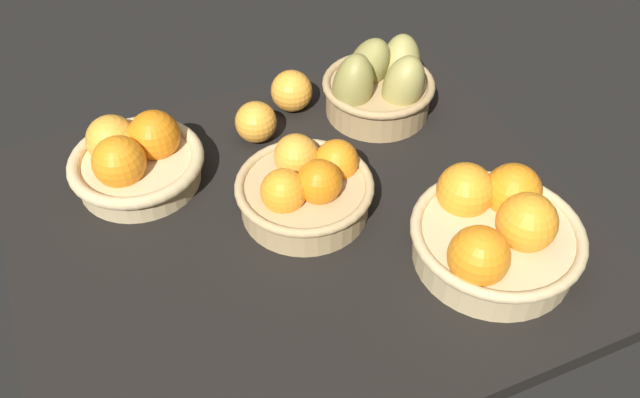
{
  "coord_description": "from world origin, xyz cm",
  "views": [
    {
      "loc": [
        -24.77,
        -65.7,
        77.26
      ],
      "look_at": [
        3.14,
        -0.36,
        7.0
      ],
      "focal_mm": 37.63,
      "sensor_mm": 36.0,
      "label": 1
    }
  ],
  "objects_px": {
    "basket_far_left": "(134,159)",
    "basket_center": "(306,187)",
    "basket_near_right": "(495,231)",
    "loose_orange_back_gap": "(292,91)",
    "basket_far_right_pears": "(379,86)",
    "loose_orange_front_gap": "(256,122)"
  },
  "relations": [
    {
      "from": "basket_far_left",
      "to": "basket_center",
      "type": "bearing_deg",
      "value": -36.75
    },
    {
      "from": "basket_near_right",
      "to": "loose_orange_back_gap",
      "type": "distance_m",
      "value": 0.46
    },
    {
      "from": "loose_orange_back_gap",
      "to": "basket_far_left",
      "type": "bearing_deg",
      "value": -165.1
    },
    {
      "from": "basket_center",
      "to": "loose_orange_back_gap",
      "type": "relative_size",
      "value": 2.81
    },
    {
      "from": "basket_center",
      "to": "basket_far_left",
      "type": "distance_m",
      "value": 0.28
    },
    {
      "from": "basket_far_right_pears",
      "to": "basket_far_left",
      "type": "height_order",
      "value": "basket_far_right_pears"
    },
    {
      "from": "loose_orange_front_gap",
      "to": "basket_far_left",
      "type": "bearing_deg",
      "value": -174.12
    },
    {
      "from": "basket_near_right",
      "to": "loose_orange_back_gap",
      "type": "relative_size",
      "value": 3.27
    },
    {
      "from": "basket_far_left",
      "to": "loose_orange_back_gap",
      "type": "distance_m",
      "value": 0.31
    },
    {
      "from": "basket_far_left",
      "to": "basket_near_right",
      "type": "height_order",
      "value": "basket_near_right"
    },
    {
      "from": "basket_far_right_pears",
      "to": "basket_far_left",
      "type": "relative_size",
      "value": 1.05
    },
    {
      "from": "basket_center",
      "to": "basket_far_left",
      "type": "bearing_deg",
      "value": 143.25
    },
    {
      "from": "basket_center",
      "to": "loose_orange_front_gap",
      "type": "distance_m",
      "value": 0.19
    },
    {
      "from": "loose_orange_front_gap",
      "to": "loose_orange_back_gap",
      "type": "distance_m",
      "value": 0.11
    },
    {
      "from": "basket_far_right_pears",
      "to": "basket_far_left",
      "type": "bearing_deg",
      "value": -178.59
    },
    {
      "from": "basket_far_right_pears",
      "to": "basket_near_right",
      "type": "bearing_deg",
      "value": -90.61
    },
    {
      "from": "basket_near_right",
      "to": "loose_orange_front_gap",
      "type": "distance_m",
      "value": 0.44
    },
    {
      "from": "basket_center",
      "to": "loose_orange_back_gap",
      "type": "height_order",
      "value": "basket_center"
    },
    {
      "from": "loose_orange_front_gap",
      "to": "basket_far_right_pears",
      "type": "bearing_deg",
      "value": -2.74
    },
    {
      "from": "basket_center",
      "to": "basket_far_left",
      "type": "xyz_separation_m",
      "value": [
        -0.23,
        0.17,
        -0.0
      ]
    },
    {
      "from": "basket_far_left",
      "to": "loose_orange_back_gap",
      "type": "bearing_deg",
      "value": 14.9
    },
    {
      "from": "basket_near_right",
      "to": "basket_far_left",
      "type": "bearing_deg",
      "value": 140.26
    }
  ]
}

